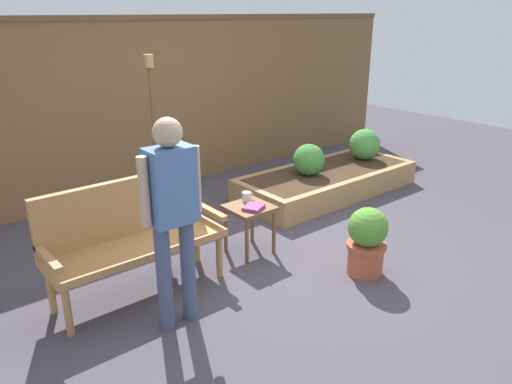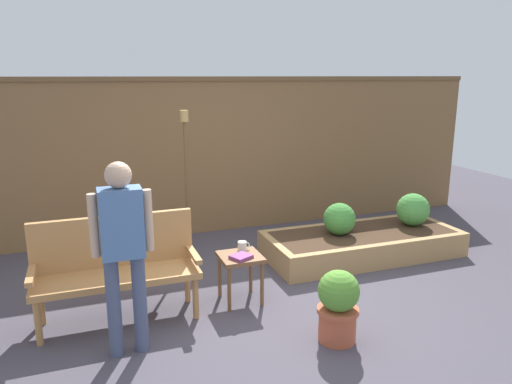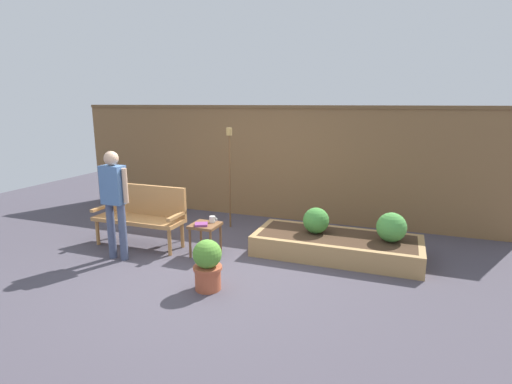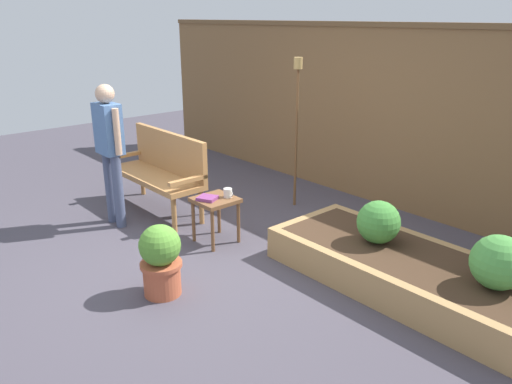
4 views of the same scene
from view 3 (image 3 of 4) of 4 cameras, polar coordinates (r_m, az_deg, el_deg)
name	(u,v)px [view 3 (image 3 of 4)]	position (r m, az deg, el deg)	size (l,w,h in m)	color
ground_plane	(214,266)	(5.61, -6.10, -10.53)	(14.00, 14.00, 0.00)	#47424C
fence_back	(273,162)	(7.65, 2.41, 4.30)	(8.40, 0.14, 2.16)	brown
garden_bench	(142,211)	(6.50, -16.02, -2.62)	(1.44, 0.48, 0.94)	#B77F47
side_table	(205,229)	(5.88, -7.28, -5.35)	(0.40, 0.40, 0.48)	brown
cup_on_table	(212,219)	(5.91, -6.25, -3.90)	(0.13, 0.09, 0.09)	silver
book_on_table	(201,224)	(5.79, -7.85, -4.62)	(0.18, 0.16, 0.03)	#7F3875
potted_boxwood	(208,264)	(4.86, -6.96, -10.16)	(0.35, 0.35, 0.62)	#B75638
raised_planter_bed	(336,246)	(6.02, 11.42, -7.53)	(2.40, 1.00, 0.30)	#AD8451
shrub_near_bench	(316,221)	(6.00, 8.59, -4.06)	(0.39, 0.39, 0.39)	brown
shrub_far_corner	(391,227)	(5.88, 18.83, -4.81)	(0.41, 0.41, 0.41)	brown
tiki_torch	(229,161)	(7.00, -3.82, 4.51)	(0.10, 0.10, 1.78)	brown
person_by_bench	(114,196)	(5.91, -19.65, -0.51)	(0.47, 0.20, 1.56)	#475170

